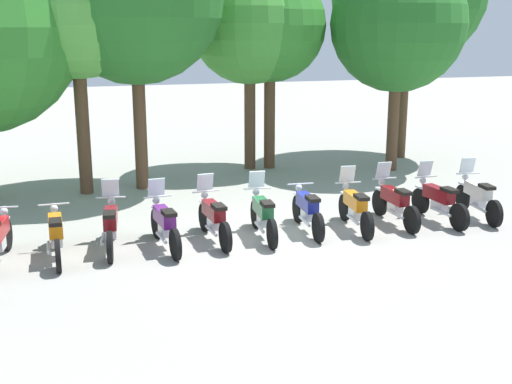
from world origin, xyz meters
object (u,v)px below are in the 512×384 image
(motorcycle_5, at_px, (263,214))
(motorcycle_6, at_px, (307,210))
(motorcycle_10, at_px, (477,197))
(tree_4, at_px, (250,24))
(tree_2, at_px, (75,7))
(tree_5, at_px, (270,26))
(motorcycle_8, at_px, (394,202))
(motorcycle_3, at_px, (164,224))
(motorcycle_4, at_px, (214,218))
(motorcycle_7, at_px, (355,207))
(motorcycle_2, at_px, (111,225))
(motorcycle_1, at_px, (56,234))
(tree_6, at_px, (398,24))
(motorcycle_9, at_px, (438,200))

(motorcycle_5, height_order, motorcycle_6, motorcycle_5)
(motorcycle_10, relative_size, tree_4, 0.34)
(motorcycle_10, height_order, tree_2, tree_2)
(motorcycle_5, distance_m, tree_5, 8.41)
(motorcycle_8, bearing_deg, tree_4, 12.14)
(motorcycle_3, relative_size, motorcycle_4, 1.00)
(motorcycle_7, height_order, motorcycle_10, same)
(motorcycle_4, height_order, motorcycle_8, same)
(motorcycle_2, relative_size, motorcycle_5, 1.00)
(motorcycle_1, distance_m, motorcycle_2, 1.12)
(tree_6, bearing_deg, motorcycle_2, -150.56)
(motorcycle_3, xyz_separation_m, motorcycle_10, (7.61, -0.00, 0.00))
(motorcycle_8, xyz_separation_m, tree_2, (-6.73, 5.18, 4.49))
(motorcycle_8, height_order, tree_4, tree_4)
(motorcycle_5, height_order, tree_4, tree_4)
(motorcycle_10, xyz_separation_m, tree_6, (0.69, 5.53, 4.07))
(motorcycle_5, bearing_deg, motorcycle_7, -87.89)
(motorcycle_8, xyz_separation_m, tree_6, (2.87, 5.40, 4.07))
(motorcycle_3, relative_size, motorcycle_8, 1.00)
(tree_5, bearing_deg, motorcycle_3, -123.43)
(motorcycle_6, bearing_deg, motorcycle_3, 97.66)
(motorcycle_7, height_order, motorcycle_9, same)
(motorcycle_1, bearing_deg, motorcycle_3, -90.54)
(motorcycle_3, bearing_deg, motorcycle_6, -91.80)
(tree_2, bearing_deg, motorcycle_10, -30.79)
(motorcycle_9, xyz_separation_m, tree_4, (-2.51, 7.12, 4.07))
(motorcycle_4, relative_size, motorcycle_5, 1.00)
(tree_4, bearing_deg, motorcycle_1, -130.94)
(tree_2, height_order, tree_6, tree_2)
(motorcycle_1, distance_m, tree_4, 10.26)
(motorcycle_3, relative_size, tree_5, 0.35)
(motorcycle_1, distance_m, motorcycle_6, 5.43)
(motorcycle_3, bearing_deg, motorcycle_5, -93.05)
(motorcycle_2, distance_m, motorcycle_8, 6.51)
(motorcycle_1, distance_m, motorcycle_7, 6.52)
(motorcycle_8, height_order, tree_2, tree_2)
(motorcycle_6, relative_size, motorcycle_8, 1.00)
(tree_6, bearing_deg, tree_2, -178.68)
(motorcycle_3, distance_m, motorcycle_7, 4.35)
(motorcycle_3, height_order, motorcycle_6, motorcycle_3)
(motorcycle_8, distance_m, motorcycle_9, 1.09)
(motorcycle_10, bearing_deg, tree_2, 66.90)
(motorcycle_4, distance_m, motorcycle_9, 5.43)
(motorcycle_2, bearing_deg, tree_2, 9.70)
(motorcycle_4, distance_m, motorcycle_10, 6.52)
(motorcycle_9, xyz_separation_m, tree_2, (-7.81, 5.32, 4.49))
(motorcycle_9, distance_m, tree_2, 10.47)
(motorcycle_2, height_order, tree_4, tree_4)
(motorcycle_4, relative_size, tree_4, 0.34)
(motorcycle_2, bearing_deg, tree_6, -53.38)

